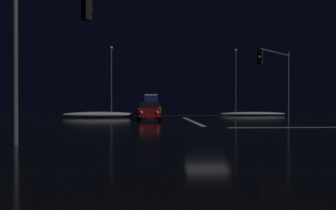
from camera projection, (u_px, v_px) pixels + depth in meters
name	position (u px, v px, depth m)	size (l,w,h in m)	color
ground	(207.00, 129.00, 21.18)	(120.00, 120.00, 0.10)	black
stop_line_north	(192.00, 121.00, 28.97)	(0.35, 13.31, 0.01)	white
centre_line_ns	(180.00, 116.00, 40.55)	(22.00, 0.15, 0.01)	yellow
crosswalk_bar_east	(335.00, 127.00, 21.58)	(13.31, 0.40, 0.01)	white
snow_bank_left_curb	(99.00, 115.00, 36.09)	(7.46, 1.50, 0.56)	white
snow_bank_right_curb	(253.00, 114.00, 41.31)	(7.70, 1.50, 0.40)	white
sedan_red	(149.00, 111.00, 30.90)	(2.02, 4.33, 1.57)	maroon
sedan_blue	(148.00, 109.00, 37.09)	(2.02, 4.33, 1.57)	navy
sedan_orange	(153.00, 108.00, 42.75)	(2.02, 4.33, 1.57)	#C66014
sedan_white	(151.00, 108.00, 47.98)	(2.02, 4.33, 1.57)	silver
sedan_gray	(151.00, 107.00, 53.62)	(2.02, 4.33, 1.57)	slate
sedan_silver	(151.00, 107.00, 59.59)	(2.02, 4.33, 1.57)	#B7B7BC
box_truck	(151.00, 102.00, 67.50)	(2.68, 8.28, 3.08)	navy
traffic_signal_ne	(277.00, 71.00, 28.13)	(3.79, 3.79, 5.78)	#4C4C51
traffic_signal_sw	(48.00, 28.00, 13.49)	(2.45, 2.45, 6.41)	#4C4C51
streetlamp_left_far	(111.00, 75.00, 50.05)	(0.44, 0.44, 9.49)	#424247
streetlamp_right_far	(235.00, 76.00, 50.95)	(0.44, 0.44, 9.26)	#424247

